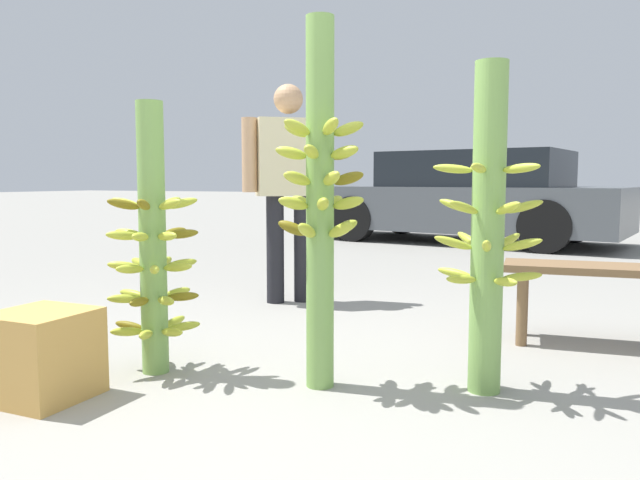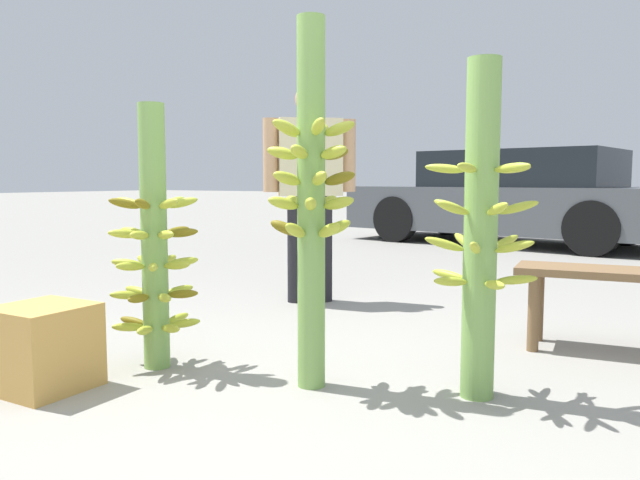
{
  "view_description": "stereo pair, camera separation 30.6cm",
  "coord_description": "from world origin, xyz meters",
  "px_view_note": "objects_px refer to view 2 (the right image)",
  "views": [
    {
      "loc": [
        1.13,
        -2.11,
        0.9
      ],
      "look_at": [
        -0.11,
        0.67,
        0.61
      ],
      "focal_mm": 35.0,
      "sensor_mm": 36.0,
      "label": 1
    },
    {
      "loc": [
        1.4,
        -1.98,
        0.9
      ],
      "look_at": [
        -0.11,
        0.67,
        0.61
      ],
      "focal_mm": 35.0,
      "sensor_mm": 36.0,
      "label": 2
    }
  ],
  "objects_px": {
    "banana_stalk_left": "(154,246)",
    "parked_car": "(512,199)",
    "vendor_person": "(310,175)",
    "banana_stalk_right": "(480,230)",
    "banana_stalk_center": "(311,199)",
    "produce_crate": "(43,347)",
    "market_bench": "(634,286)"
  },
  "relations": [
    {
      "from": "banana_stalk_left",
      "to": "vendor_person",
      "type": "bearing_deg",
      "value": 96.29
    },
    {
      "from": "banana_stalk_right",
      "to": "produce_crate",
      "type": "bearing_deg",
      "value": -153.3
    },
    {
      "from": "market_bench",
      "to": "produce_crate",
      "type": "height_order",
      "value": "market_bench"
    },
    {
      "from": "banana_stalk_center",
      "to": "vendor_person",
      "type": "xyz_separation_m",
      "value": [
        -0.99,
        1.65,
        0.11
      ]
    },
    {
      "from": "parked_car",
      "to": "banana_stalk_right",
      "type": "bearing_deg",
      "value": -158.65
    },
    {
      "from": "banana_stalk_center",
      "to": "banana_stalk_left",
      "type": "bearing_deg",
      "value": -170.59
    },
    {
      "from": "parked_car",
      "to": "produce_crate",
      "type": "relative_size",
      "value": 12.76
    },
    {
      "from": "banana_stalk_left",
      "to": "vendor_person",
      "type": "relative_size",
      "value": 0.79
    },
    {
      "from": "banana_stalk_left",
      "to": "banana_stalk_right",
      "type": "xyz_separation_m",
      "value": [
        1.46,
        0.36,
        0.11
      ]
    },
    {
      "from": "banana_stalk_right",
      "to": "market_bench",
      "type": "xyz_separation_m",
      "value": [
        0.52,
        1.01,
        -0.33
      ]
    },
    {
      "from": "banana_stalk_left",
      "to": "banana_stalk_right",
      "type": "height_order",
      "value": "banana_stalk_right"
    },
    {
      "from": "produce_crate",
      "to": "banana_stalk_right",
      "type": "bearing_deg",
      "value": 26.7
    },
    {
      "from": "banana_stalk_left",
      "to": "banana_stalk_center",
      "type": "relative_size",
      "value": 0.8
    },
    {
      "from": "banana_stalk_right",
      "to": "vendor_person",
      "type": "relative_size",
      "value": 0.87
    },
    {
      "from": "banana_stalk_center",
      "to": "parked_car",
      "type": "height_order",
      "value": "banana_stalk_center"
    },
    {
      "from": "market_bench",
      "to": "vendor_person",
      "type": "bearing_deg",
      "value": 164.01
    },
    {
      "from": "banana_stalk_left",
      "to": "parked_car",
      "type": "xyz_separation_m",
      "value": [
        0.13,
        6.85,
        0.05
      ]
    },
    {
      "from": "vendor_person",
      "to": "produce_crate",
      "type": "height_order",
      "value": "vendor_person"
    },
    {
      "from": "banana_stalk_left",
      "to": "parked_car",
      "type": "distance_m",
      "value": 6.85
    },
    {
      "from": "banana_stalk_right",
      "to": "produce_crate",
      "type": "xyz_separation_m",
      "value": [
        -1.66,
        -0.83,
        -0.52
      ]
    },
    {
      "from": "market_bench",
      "to": "parked_car",
      "type": "relative_size",
      "value": 0.25
    },
    {
      "from": "banana_stalk_left",
      "to": "banana_stalk_right",
      "type": "distance_m",
      "value": 1.51
    },
    {
      "from": "banana_stalk_left",
      "to": "parked_car",
      "type": "relative_size",
      "value": 0.27
    },
    {
      "from": "parked_car",
      "to": "produce_crate",
      "type": "distance_m",
      "value": 7.35
    },
    {
      "from": "banana_stalk_center",
      "to": "banana_stalk_right",
      "type": "height_order",
      "value": "banana_stalk_center"
    },
    {
      "from": "parked_car",
      "to": "produce_crate",
      "type": "xyz_separation_m",
      "value": [
        -0.32,
        -7.33,
        -0.46
      ]
    },
    {
      "from": "market_bench",
      "to": "parked_car",
      "type": "distance_m",
      "value": 5.8
    },
    {
      "from": "banana_stalk_center",
      "to": "produce_crate",
      "type": "relative_size",
      "value": 4.33
    },
    {
      "from": "banana_stalk_right",
      "to": "vendor_person",
      "type": "distance_m",
      "value": 2.2
    },
    {
      "from": "banana_stalk_left",
      "to": "vendor_person",
      "type": "distance_m",
      "value": 1.82
    },
    {
      "from": "banana_stalk_right",
      "to": "vendor_person",
      "type": "xyz_separation_m",
      "value": [
        -1.66,
        1.42,
        0.24
      ]
    },
    {
      "from": "market_bench",
      "to": "produce_crate",
      "type": "bearing_deg",
      "value": -144.95
    }
  ]
}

